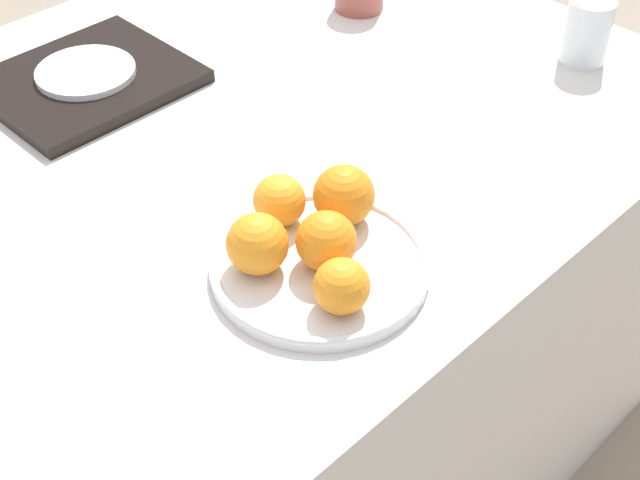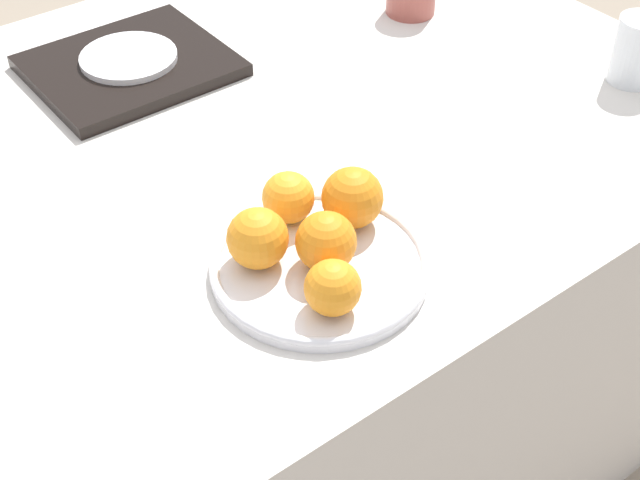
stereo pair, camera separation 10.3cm
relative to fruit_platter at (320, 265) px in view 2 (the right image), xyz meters
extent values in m
plane|color=gray|center=(0.02, 0.31, -0.73)|extent=(12.00, 12.00, 0.00)
cube|color=silver|center=(0.02, 0.31, -0.37)|extent=(1.55, 1.01, 0.72)
cylinder|color=silver|center=(0.00, 0.00, 0.00)|extent=(0.26, 0.26, 0.01)
torus|color=silver|center=(0.00, 0.00, 0.00)|extent=(0.26, 0.26, 0.01)
sphere|color=orange|center=(0.00, -0.01, 0.04)|extent=(0.07, 0.07, 0.07)
sphere|color=orange|center=(0.02, 0.09, 0.04)|extent=(0.07, 0.07, 0.07)
sphere|color=orange|center=(-0.06, 0.05, 0.04)|extent=(0.07, 0.07, 0.07)
sphere|color=orange|center=(0.08, 0.04, 0.04)|extent=(0.08, 0.08, 0.08)
sphere|color=orange|center=(-0.03, -0.07, 0.04)|extent=(0.06, 0.06, 0.06)
cylinder|color=silver|center=(0.65, 0.05, 0.04)|extent=(0.07, 0.07, 0.10)
cube|color=black|center=(0.04, 0.55, 0.00)|extent=(0.30, 0.26, 0.02)
cylinder|color=white|center=(0.04, 0.55, 0.02)|extent=(0.15, 0.15, 0.01)
camera|label=1|loc=(-0.55, -0.55, 0.72)|focal=50.00mm
camera|label=2|loc=(-0.47, -0.61, 0.72)|focal=50.00mm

